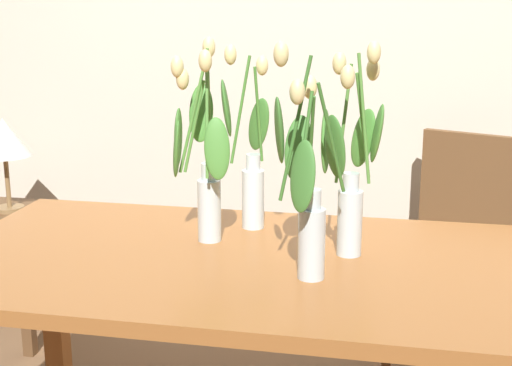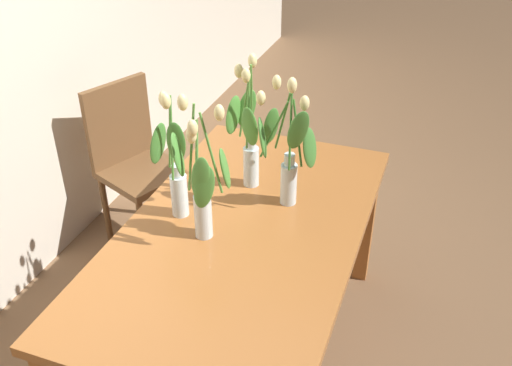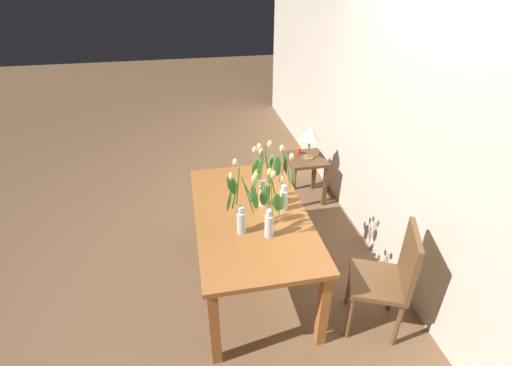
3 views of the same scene
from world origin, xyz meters
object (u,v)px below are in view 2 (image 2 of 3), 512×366
Objects in this scene: tulip_vase_2 at (202,189)px; dining_table at (243,247)px; tulip_vase_0 at (248,141)px; tulip_vase_3 at (175,175)px; dining_chair at (134,157)px; tulip_vase_1 at (287,155)px.

dining_table is at bearing -45.98° from tulip_vase_2.
tulip_vase_2 is (-0.43, 0.02, 0.01)m from tulip_vase_0.
tulip_vase_3 is at bearing 90.61° from dining_table.
tulip_vase_3 is 0.60× the size of dining_chair.
tulip_vase_2 is at bearing 177.57° from tulip_vase_0.
tulip_vase_2 is 1.20m from dining_chair.
dining_table is at bearing -126.76° from dining_chair.
tulip_vase_3 is (-0.00, 0.28, 0.28)m from dining_table.
dining_table is at bearing 155.03° from tulip_vase_1.
tulip_vase_1 is (-0.09, -0.20, 0.02)m from tulip_vase_0.
tulip_vase_3 is at bearing 120.88° from tulip_vase_1.
tulip_vase_1 is 1.20m from dining_chair.
tulip_vase_0 is (0.32, 0.09, 0.30)m from dining_table.
tulip_vase_3 is (-0.32, 0.18, -0.02)m from tulip_vase_0.
tulip_vase_0 reaches higher than dining_chair.
dining_chair is at bearing 42.89° from tulip_vase_3.
tulip_vase_0 is 1.04× the size of tulip_vase_3.
tulip_vase_3 is at bearing 150.57° from tulip_vase_0.
tulip_vase_2 is 0.20m from tulip_vase_3.
tulip_vase_0 is 0.99× the size of tulip_vase_1.
tulip_vase_0 reaches higher than tulip_vase_3.
dining_chair is (0.68, 0.91, -0.12)m from dining_table.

